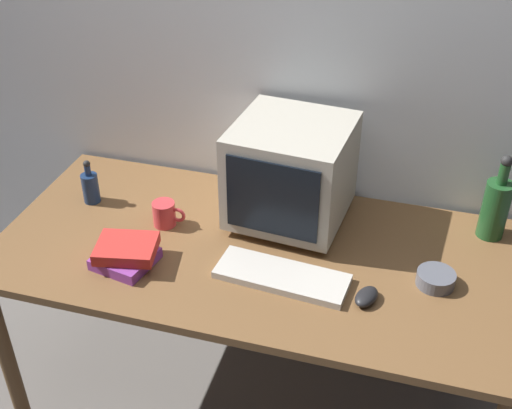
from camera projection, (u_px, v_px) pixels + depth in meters
The scene contains 11 objects.
ground_plane at pixel (256, 395), 2.60m from camera, with size 6.00×6.00×0.00m, color slate.
back_wall at pixel (294, 54), 2.28m from camera, with size 4.00×0.08×2.50m, color silver.
desk at pixel (256, 267), 2.23m from camera, with size 1.76×0.84×0.74m.
crt_monitor at pixel (291, 172), 2.22m from camera, with size 0.41×0.42×0.37m.
keyboard at pixel (282, 276), 2.05m from camera, with size 0.42×0.15×0.02m, color beige.
computer_mouse at pixel (366, 297), 1.96m from camera, with size 0.06×0.10×0.04m, color black.
bottle_tall at pixel (496, 207), 2.19m from camera, with size 0.09×0.09×0.31m.
bottle_short at pixel (90, 187), 2.39m from camera, with size 0.06×0.06×0.17m.
book_stack at pixel (126, 254), 2.10m from camera, with size 0.22×0.20×0.08m.
mug at pixel (165, 214), 2.28m from camera, with size 0.12×0.08×0.09m.
cd_spindle at pixel (436, 279), 2.02m from camera, with size 0.12×0.12×0.04m, color #595B66.
Camera 1 is at (0.48, -1.66, 2.08)m, focal length 45.66 mm.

